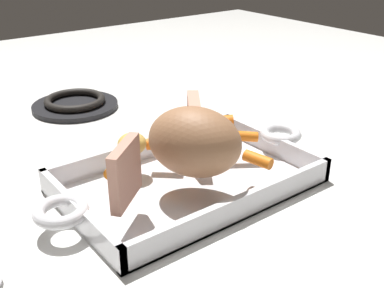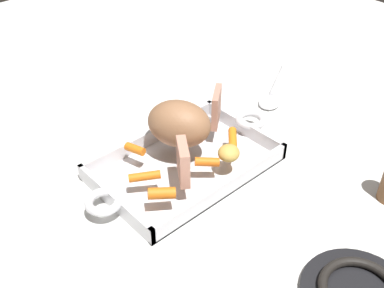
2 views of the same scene
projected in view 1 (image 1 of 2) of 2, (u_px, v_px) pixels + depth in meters
name	position (u px, v px, depth m)	size (l,w,h in m)	color
ground_plane	(188.00, 186.00, 0.71)	(2.34, 2.34, 0.00)	white
roasting_dish	(188.00, 179.00, 0.70)	(0.46, 0.23, 0.04)	silver
pork_roast	(194.00, 142.00, 0.64)	(0.13, 0.10, 0.10)	#986846
roast_slice_thin	(194.00, 120.00, 0.74)	(0.02, 0.07, 0.07)	tan
roast_slice_outer	(125.00, 173.00, 0.58)	(0.01, 0.08, 0.08)	tan
baby_carrot_center_left	(117.00, 164.00, 0.66)	(0.02, 0.02, 0.07)	orange
baby_carrot_long	(239.00, 136.00, 0.75)	(0.02, 0.02, 0.06)	orange
baby_carrot_northwest	(162.00, 144.00, 0.72)	(0.02, 0.02, 0.05)	orange
baby_carrot_southeast	(219.00, 122.00, 0.80)	(0.02, 0.02, 0.05)	orange
baby_carrot_center_right	(258.00, 160.00, 0.68)	(0.02, 0.02, 0.04)	orange
potato_golden_large	(132.00, 144.00, 0.71)	(0.04, 0.04, 0.03)	gold
stove_burner_rear	(75.00, 103.00, 1.00)	(0.18, 0.18, 0.03)	black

